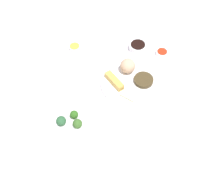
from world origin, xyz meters
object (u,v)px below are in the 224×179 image
at_px(main_plate, 129,83).
at_px(sauce_ramekin_sweet_and_sour, 162,53).
at_px(broccoli_plate, 73,121).
at_px(soy_sauce_bowl, 138,47).
at_px(sauce_ramekin_hot_mustard, 75,48).

bearing_deg(main_plate, sauce_ramekin_sweet_and_sour, 52.63).
relative_size(broccoli_plate, sauce_ramekin_sweet_and_sour, 3.69).
height_order(soy_sauce_bowl, sauce_ramekin_hot_mustard, soy_sauce_bowl).
bearing_deg(sauce_ramekin_sweet_and_sour, broccoli_plate, -131.58).
height_order(main_plate, broccoli_plate, main_plate).
relative_size(soy_sauce_bowl, sauce_ramekin_hot_mustard, 1.51).
bearing_deg(sauce_ramekin_sweet_and_sour, sauce_ramekin_hot_mustard, -179.33).
height_order(main_plate, sauce_ramekin_sweet_and_sour, sauce_ramekin_sweet_and_sour).
relative_size(sauce_ramekin_sweet_and_sour, sauce_ramekin_hot_mustard, 1.00).
xyz_separation_m(main_plate, sauce_ramekin_sweet_and_sour, (0.16, 0.21, 0.00)).
distance_m(broccoli_plate, soy_sauce_bowl, 0.53).
height_order(main_plate, sauce_ramekin_hot_mustard, sauce_ramekin_hot_mustard).
relative_size(main_plate, soy_sauce_bowl, 2.95).
bearing_deg(broccoli_plate, main_plate, 44.99).
xyz_separation_m(broccoli_plate, soy_sauce_bowl, (0.26, 0.46, 0.01)).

